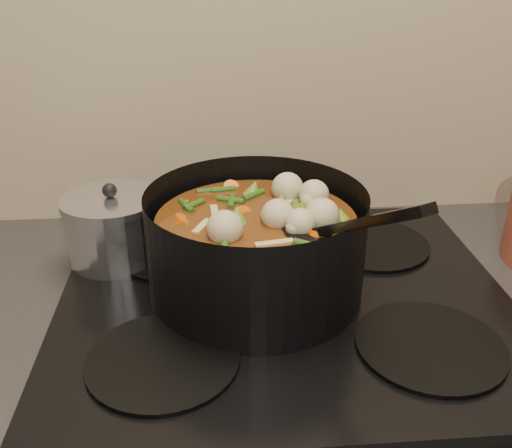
{
  "coord_description": "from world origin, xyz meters",
  "views": [
    {
      "loc": [
        -0.1,
        1.27,
        1.37
      ],
      "look_at": [
        -0.04,
        1.95,
        1.03
      ],
      "focal_mm": 40.0,
      "sensor_mm": 36.0,
      "label": 1
    }
  ],
  "objects": [
    {
      "name": "saucepan",
      "position": [
        -0.25,
        2.06,
        0.98
      ],
      "size": [
        0.15,
        0.15,
        0.12
      ],
      "rotation": [
        0.0,
        0.0,
        0.04
      ],
      "color": "silver",
      "rests_on": "stovetop"
    },
    {
      "name": "stockpot",
      "position": [
        -0.04,
        1.95,
        1.0
      ],
      "size": [
        0.36,
        0.39,
        0.22
      ],
      "rotation": [
        0.0,
        0.0,
        0.25
      ],
      "color": "black",
      "rests_on": "stovetop"
    },
    {
      "name": "stovetop",
      "position": [
        0.0,
        1.93,
        0.92
      ],
      "size": [
        0.62,
        0.54,
        0.03
      ],
      "color": "black",
      "rests_on": "counter"
    }
  ]
}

